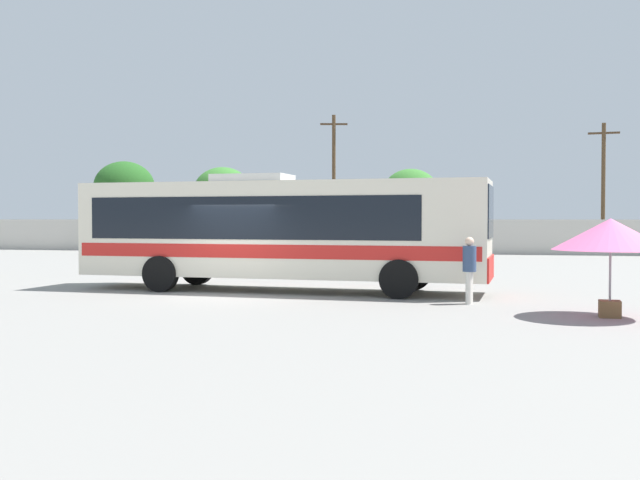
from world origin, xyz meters
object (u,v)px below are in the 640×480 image
utility_pole_near (334,180)px  vendor_umbrella_secondary_pink (611,235)px  utility_pole_far (603,186)px  roadside_tree_midleft (223,192)px  parked_car_second_red (252,241)px  coach_bus_cream_red (277,228)px  attendant_by_bus_door (469,266)px  parked_car_leftmost_red (150,241)px  roadside_tree_left (124,187)px  parked_car_third_silver (351,243)px  roadside_tree_midright (411,193)px

utility_pole_near → vendor_umbrella_secondary_pink: bearing=-68.5°
utility_pole_far → roadside_tree_midleft: size_ratio=1.33×
utility_pole_near → utility_pole_far: bearing=-3.9°
parked_car_second_red → utility_pole_near: (3.40, 7.06, 3.86)m
coach_bus_cream_red → attendant_by_bus_door: bearing=-22.2°
parked_car_leftmost_red → roadside_tree_left: bearing=126.6°
roadside_tree_left → roadside_tree_midleft: (5.77, 4.00, -0.26)m
vendor_umbrella_secondary_pink → utility_pole_far: bearing=82.0°
parked_car_leftmost_red → attendant_by_bus_door: bearing=-49.3°
coach_bus_cream_red → roadside_tree_left: roadside_tree_left is taller
attendant_by_bus_door → parked_car_second_red: attendant_by_bus_door is taller
utility_pole_near → coach_bus_cream_red: bearing=-82.0°
roadside_tree_left → parked_car_second_red: bearing=-29.6°
parked_car_leftmost_red → utility_pole_far: size_ratio=0.56×
attendant_by_bus_door → vendor_umbrella_secondary_pink: 3.62m
parked_car_second_red → roadside_tree_midleft: 12.29m
parked_car_third_silver → roadside_tree_midleft: roadside_tree_midleft is taller
utility_pole_far → roadside_tree_midright: size_ratio=1.44×
attendant_by_bus_door → parked_car_leftmost_red: attendant_by_bus_door is taller
attendant_by_bus_door → roadside_tree_left: 37.94m
vendor_umbrella_secondary_pink → roadside_tree_left: size_ratio=0.40×
attendant_by_bus_door → coach_bus_cream_red: bearing=157.8°
parked_car_third_silver → utility_pole_near: bearing=109.0°
parked_car_leftmost_red → utility_pole_near: (9.58, 7.59, 3.89)m
parked_car_second_red → parked_car_third_silver: (5.84, -0.06, -0.04)m
utility_pole_far → roadside_tree_left: utility_pole_far is taller
attendant_by_bus_door → utility_pole_far: (7.26, 28.51, 3.16)m
utility_pole_far → roadside_tree_midleft: bearing=170.0°
vendor_umbrella_secondary_pink → parked_car_leftmost_red: 32.52m
utility_pole_near → utility_pole_far: utility_pole_near is taller
roadside_tree_midleft → coach_bus_cream_red: bearing=-67.4°
coach_bus_cream_red → parked_car_third_silver: (-1.41, 20.27, -1.06)m
parked_car_third_silver → parked_car_leftmost_red: bearing=-177.8°
vendor_umbrella_secondary_pink → utility_pole_far: utility_pole_far is taller
coach_bus_cream_red → roadside_tree_midleft: bearing=112.6°
parked_car_leftmost_red → parked_car_third_silver: 12.04m
coach_bus_cream_red → parked_car_leftmost_red: bearing=124.2°
parked_car_leftmost_red → parked_car_second_red: size_ratio=0.97×
utility_pole_near → parked_car_second_red: bearing=-115.7°
coach_bus_cream_red → utility_pole_far: size_ratio=1.54×
vendor_umbrella_secondary_pink → utility_pole_near: utility_pole_near is taller
parked_car_second_red → roadside_tree_midright: roadside_tree_midright is taller
attendant_by_bus_door → utility_pole_far: bearing=75.7°
parked_car_second_red → roadside_tree_left: bearing=150.4°
utility_pole_far → roadside_tree_left: size_ratio=1.28×
roadside_tree_midright → roadside_tree_midleft: bearing=172.9°
parked_car_second_red → roadside_tree_midleft: size_ratio=0.77×
roadside_tree_midleft → roadside_tree_midright: size_ratio=1.08×
coach_bus_cream_red → vendor_umbrella_secondary_pink: (8.54, -4.15, -0.07)m
vendor_umbrella_secondary_pink → parked_car_third_silver: vendor_umbrella_secondary_pink is taller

